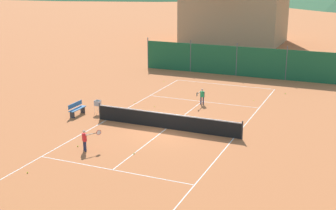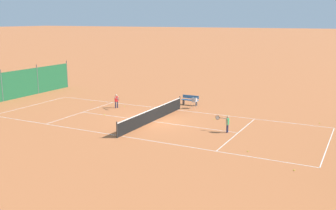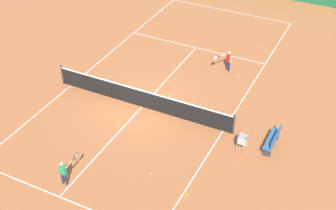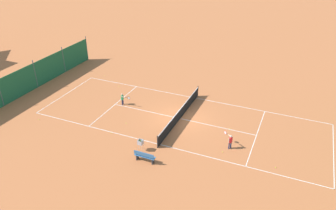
{
  "view_description": "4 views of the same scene",
  "coord_description": "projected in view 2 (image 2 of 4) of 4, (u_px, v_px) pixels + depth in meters",
  "views": [
    {
      "loc": [
        10.36,
        -23.98,
        9.1
      ],
      "look_at": [
        -0.19,
        0.67,
        1.26
      ],
      "focal_mm": 50.0,
      "sensor_mm": 36.0,
      "label": 1
    },
    {
      "loc": [
        24.05,
        13.59,
        7.3
      ],
      "look_at": [
        -1.22,
        0.62,
        1.05
      ],
      "focal_mm": 42.0,
      "sensor_mm": 36.0,
      "label": 2
    },
    {
      "loc": [
        -9.05,
        15.47,
        13.1
      ],
      "look_at": [
        -1.64,
        0.52,
        0.97
      ],
      "focal_mm": 50.0,
      "sensor_mm": 36.0,
      "label": 3
    },
    {
      "loc": [
        -22.24,
        -8.48,
        14.34
      ],
      "look_at": [
        0.39,
        1.3,
        0.84
      ],
      "focal_mm": 35.0,
      "sensor_mm": 36.0,
      "label": 4
    }
  ],
  "objects": [
    {
      "name": "ball_hopper",
      "position": [
        195.0,
        101.0,
        32.54
      ],
      "size": [
        0.36,
        0.36,
        0.89
      ],
      "color": "#B7B7BC",
      "rests_on": "ground"
    },
    {
      "name": "court_line_markings",
      "position": [
        153.0,
        121.0,
        28.52
      ],
      "size": [
        8.25,
        23.85,
        0.01
      ],
      "color": "white",
      "rests_on": "ground"
    },
    {
      "name": "ground_plane",
      "position": [
        153.0,
        121.0,
        28.52
      ],
      "size": [
        600.0,
        600.0,
        0.0
      ],
      "primitive_type": "plane",
      "color": "#BC6638"
    },
    {
      "name": "tennis_ball_near_corner",
      "position": [
        214.0,
        119.0,
        29.01
      ],
      "size": [
        0.07,
        0.07,
        0.07
      ],
      "primitive_type": "sphere",
      "color": "#CCE033",
      "rests_on": "ground"
    },
    {
      "name": "windscreen_fence_near",
      "position": [
        2.0,
        87.0,
        35.15
      ],
      "size": [
        17.28,
        0.08,
        2.9
      ],
      "color": "#1E6038",
      "rests_on": "ground"
    },
    {
      "name": "tennis_ball_alley_left",
      "position": [
        125.0,
        106.0,
        33.3
      ],
      "size": [
        0.07,
        0.07,
        0.07
      ],
      "primitive_type": "sphere",
      "color": "#CCE033",
      "rests_on": "ground"
    },
    {
      "name": "tennis_ball_by_net_left",
      "position": [
        320.0,
        123.0,
        27.95
      ],
      "size": [
        0.07,
        0.07,
        0.07
      ],
      "primitive_type": "sphere",
      "color": "#CCE033",
      "rests_on": "ground"
    },
    {
      "name": "tennis_ball_by_net_right",
      "position": [
        227.0,
        115.0,
        30.33
      ],
      "size": [
        0.07,
        0.07,
        0.07
      ],
      "primitive_type": "sphere",
      "color": "#CCE033",
      "rests_on": "ground"
    },
    {
      "name": "tennis_ball_alley_right",
      "position": [
        104.0,
        115.0,
        30.39
      ],
      "size": [
        0.07,
        0.07,
        0.07
      ],
      "primitive_type": "sphere",
      "color": "#CCE033",
      "rests_on": "ground"
    },
    {
      "name": "player_near_baseline",
      "position": [
        227.0,
        123.0,
        25.66
      ],
      "size": [
        0.38,
        0.96,
        1.12
      ],
      "color": "#23284C",
      "rests_on": "ground"
    },
    {
      "name": "tennis_ball_mid_court",
      "position": [
        294.0,
        170.0,
        19.26
      ],
      "size": [
        0.07,
        0.07,
        0.07
      ],
      "primitive_type": "sphere",
      "color": "#CCE033",
      "rests_on": "ground"
    },
    {
      "name": "tennis_ball_far_corner",
      "position": [
        91.0,
        102.0,
        35.19
      ],
      "size": [
        0.07,
        0.07,
        0.07
      ],
      "primitive_type": "sphere",
      "color": "#CCE033",
      "rests_on": "ground"
    },
    {
      "name": "tennis_net",
      "position": [
        153.0,
        115.0,
        28.41
      ],
      "size": [
        9.18,
        0.08,
        1.06
      ],
      "color": "#2D2D2D",
      "rests_on": "ground"
    },
    {
      "name": "courtside_bench",
      "position": [
        190.0,
        100.0,
        33.87
      ],
      "size": [
        0.36,
        1.5,
        0.84
      ],
      "color": "#336699",
      "rests_on": "ground"
    },
    {
      "name": "player_far_baseline",
      "position": [
        117.0,
        100.0,
        32.68
      ],
      "size": [
        0.79,
        0.8,
        1.15
      ],
      "color": "#23284C",
      "rests_on": "ground"
    },
    {
      "name": "tennis_ball_service_box",
      "position": [
        248.0,
        151.0,
        22.03
      ],
      "size": [
        0.07,
        0.07,
        0.07
      ],
      "primitive_type": "sphere",
      "color": "#CCE033",
      "rests_on": "ground"
    }
  ]
}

